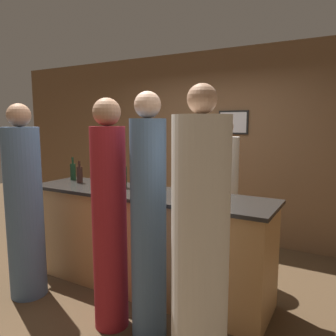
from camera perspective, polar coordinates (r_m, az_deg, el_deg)
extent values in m
plane|color=#4C3823|center=(3.74, -4.03, -19.93)|extent=(14.00, 14.00, 0.00)
cube|color=brown|center=(5.01, 7.92, 3.86)|extent=(8.00, 0.06, 2.80)
cube|color=black|center=(4.85, 11.30, 7.79)|extent=(0.44, 0.02, 0.34)
cube|color=silver|center=(4.84, 11.26, 7.79)|extent=(0.39, 0.00, 0.29)
cube|color=#B27F4C|center=(3.54, -4.11, -12.70)|extent=(2.61, 0.64, 1.01)
cube|color=black|center=(3.39, -4.20, -4.43)|extent=(2.67, 0.70, 0.04)
cylinder|color=silver|center=(3.85, 9.33, -6.53)|extent=(0.36, 0.36, 1.59)
sphere|color=#A37556|center=(3.73, 9.64, 7.08)|extent=(0.22, 0.22, 0.22)
cylinder|color=#4C6B93|center=(2.66, -3.40, -10.93)|extent=(0.28, 0.28, 1.78)
sphere|color=tan|center=(2.52, -3.58, 10.94)|extent=(0.20, 0.20, 0.20)
cylinder|color=silver|center=(2.26, 5.61, -14.17)|extent=(0.39, 0.39, 1.80)
sphere|color=#A37556|center=(2.10, 5.98, 11.89)|extent=(0.19, 0.19, 0.19)
cylinder|color=#4C6B93|center=(3.58, -23.66, -7.24)|extent=(0.35, 0.35, 1.70)
sphere|color=#A37556|center=(3.47, -24.55, 8.37)|extent=(0.22, 0.22, 0.22)
cylinder|color=maroon|center=(2.83, -10.12, -10.49)|extent=(0.29, 0.29, 1.72)
sphere|color=#A37556|center=(2.69, -10.62, 9.56)|extent=(0.23, 0.23, 0.23)
cylinder|color=black|center=(3.99, -15.13, -1.14)|extent=(0.07, 0.07, 0.19)
cylinder|color=black|center=(3.98, -15.20, 0.72)|extent=(0.03, 0.03, 0.07)
cylinder|color=black|center=(3.61, -7.78, -1.57)|extent=(0.08, 0.08, 0.23)
cylinder|color=black|center=(3.59, -7.83, 0.95)|extent=(0.03, 0.03, 0.09)
cylinder|color=black|center=(4.23, -16.21, -0.64)|extent=(0.07, 0.07, 0.20)
cylinder|color=black|center=(4.21, -16.28, 1.26)|extent=(0.03, 0.03, 0.08)
cylinder|color=silver|center=(3.15, 1.23, -4.97)|extent=(0.05, 0.05, 0.00)
cylinder|color=silver|center=(3.14, 1.23, -4.00)|extent=(0.01, 0.01, 0.10)
cone|color=silver|center=(3.12, 1.23, -2.39)|extent=(0.07, 0.07, 0.08)
cylinder|color=silver|center=(3.25, -1.74, -4.56)|extent=(0.05, 0.05, 0.00)
cylinder|color=silver|center=(3.24, -1.74, -3.66)|extent=(0.01, 0.01, 0.10)
cone|color=silver|center=(3.23, -1.75, -2.13)|extent=(0.08, 0.08, 0.08)
cylinder|color=silver|center=(2.92, 2.69, -6.01)|extent=(0.05, 0.05, 0.00)
cylinder|color=silver|center=(2.91, 2.70, -5.25)|extent=(0.01, 0.01, 0.08)
cone|color=silver|center=(2.89, 2.71, -3.78)|extent=(0.07, 0.07, 0.08)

